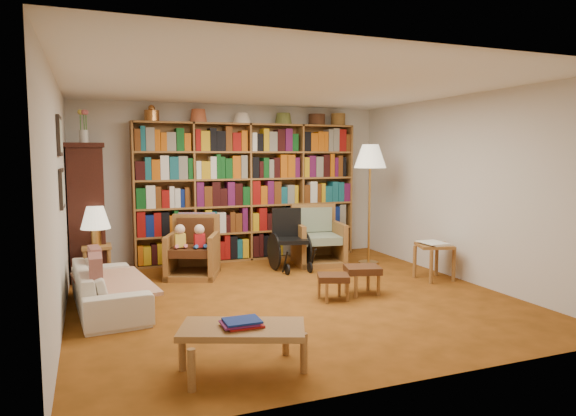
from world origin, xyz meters
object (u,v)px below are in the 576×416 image
wheelchair (290,242)px  floor_lamp (370,161)px  armchair_leather (191,251)px  coffee_table (242,332)px  side_table_lamp (97,256)px  side_table_papers (434,250)px  armchair_sage (316,241)px  sofa (109,287)px  footstool_b (362,271)px  footstool_a (333,279)px

wheelchair → floor_lamp: 1.75m
armchair_leather → coffee_table: size_ratio=0.87×
side_table_lamp → armchair_leather: 1.25m
side_table_papers → armchair_sage: bearing=123.7°
sofa → wheelchair: size_ratio=1.87×
armchair_sage → side_table_papers: bearing=-56.3°
sofa → wheelchair: bearing=-70.6°
armchair_leather → coffee_table: 3.40m
armchair_sage → side_table_papers: (1.06, -1.58, 0.06)m
floor_lamp → side_table_papers: size_ratio=3.30×
footstool_b → coffee_table: (-1.99, -1.63, 0.04)m
floor_lamp → footstool_b: (-0.97, -1.52, -1.32)m
sofa → armchair_leather: 1.72m
side_table_papers → footstool_b: (-1.29, -0.31, -0.12)m
side_table_lamp → floor_lamp: size_ratio=0.28×
armchair_sage → side_table_papers: size_ratio=1.62×
side_table_lamp → wheelchair: 2.71m
floor_lamp → footstool_a: (-1.41, -1.60, -1.35)m
coffee_table → armchair_sage: bearing=57.7°
footstool_a → side_table_papers: bearing=12.9°
sofa → coffee_table: (0.92, -2.11, 0.08)m
armchair_leather → sofa: bearing=-132.1°
coffee_table → wheelchair: bearing=62.8°
footstool_b → armchair_sage: bearing=83.0°
wheelchair → side_table_papers: wheelchair is taller
armchair_sage → footstool_a: 2.09m
wheelchair → floor_lamp: bearing=-6.1°
sofa → side_table_papers: (4.20, -0.17, 0.16)m
side_table_lamp → coffee_table: side_table_lamp is taller
side_table_lamp → armchair_sage: armchair_sage is taller
armchair_leather → wheelchair: 1.46m
floor_lamp → wheelchair: bearing=173.9°
sofa → side_table_lamp: side_table_lamp is taller
side_table_lamp → footstool_a: bearing=-35.3°
footstool_b → coffee_table: size_ratio=0.46×
side_table_lamp → footstool_b: bearing=-30.0°
wheelchair → footstool_b: wheelchair is taller
side_table_papers → footstool_b: 1.33m
side_table_papers → floor_lamp: bearing=104.8°
footstool_b → floor_lamp: bearing=57.4°
floor_lamp → side_table_papers: bearing=-75.2°
side_table_lamp → armchair_leather: bearing=0.9°
footstool_a → sofa: bearing=167.1°
armchair_leather → coffee_table: armchair_leather is taller
armchair_leather → footstool_a: size_ratio=2.11×
footstool_a → footstool_b: bearing=11.3°
sofa → coffee_table: size_ratio=1.56×
wheelchair → armchair_sage: bearing=23.6°
armchair_leather → footstool_a: 2.27m
footstool_a → coffee_table: size_ratio=0.41×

